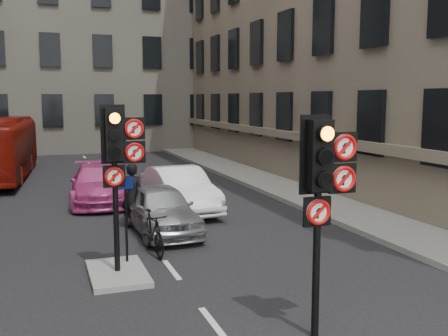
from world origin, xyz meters
TOP-DOWN VIEW (x-y plane):
  - pavement_right at (7.20, 12.00)m, footprint 3.00×50.00m
  - centre_island at (-1.20, 5.00)m, footprint 1.20×2.00m
  - building_far at (0.00, 38.00)m, footprint 30.00×14.00m
  - signal_near at (1.49, 0.99)m, footprint 0.91×0.40m
  - signal_far at (-1.11, 4.99)m, footprint 0.91×0.40m
  - car_silver at (0.51, 8.34)m, footprint 1.78×4.10m
  - car_white at (1.72, 10.92)m, footprint 1.89×4.63m
  - car_pink at (-0.73, 13.37)m, footprint 2.26×4.87m
  - bus_red at (-4.50, 20.95)m, footprint 3.22×10.63m
  - motorcycle at (-0.14, 6.39)m, footprint 0.65×1.81m
  - motorcyclist at (-0.17, 9.16)m, footprint 0.84×0.70m
  - info_sign at (-0.90, 5.57)m, footprint 0.34×0.13m

SIDE VIEW (x-z plane):
  - centre_island at x=-1.20m, z-range 0.00..0.12m
  - pavement_right at x=7.20m, z-range 0.00..0.16m
  - motorcycle at x=-0.14m, z-range 0.00..1.07m
  - car_pink at x=-0.73m, z-range 0.00..1.38m
  - car_silver at x=0.51m, z-range 0.00..1.38m
  - car_white at x=1.72m, z-range 0.00..1.49m
  - motorcyclist at x=-0.17m, z-range 0.00..1.95m
  - info_sign at x=-0.90m, z-range 0.40..2.36m
  - bus_red at x=-4.50m, z-range 0.00..2.92m
  - signal_near at x=1.49m, z-range 0.79..4.37m
  - signal_far at x=-1.11m, z-range 0.91..4.49m
  - building_far at x=0.00m, z-range 0.00..20.00m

